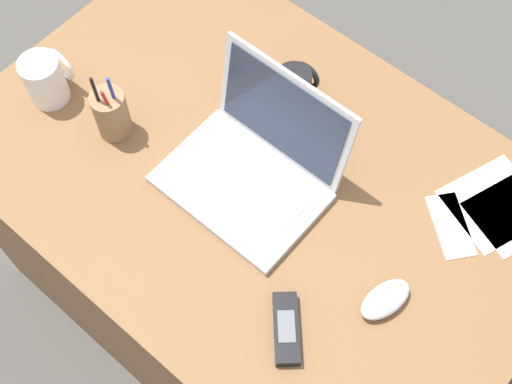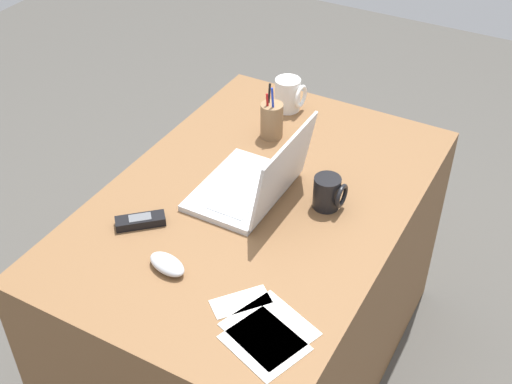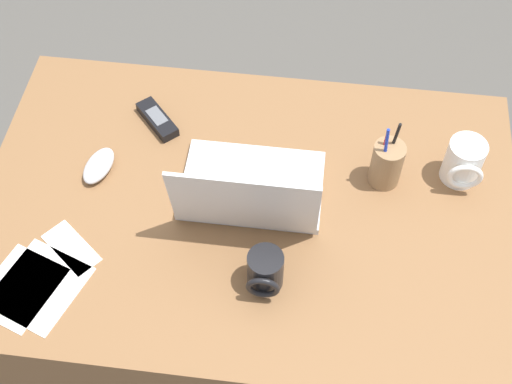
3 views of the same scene
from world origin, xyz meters
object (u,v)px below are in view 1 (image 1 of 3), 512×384
(laptop, at_px, (254,164))
(coffee_mug_tall, at_px, (294,88))
(coffee_mug_white, at_px, (46,79))
(computer_mouse, at_px, (385,299))
(pen_holder, at_px, (111,114))
(cordless_phone, at_px, (286,328))

(laptop, height_order, coffee_mug_tall, laptop)
(laptop, relative_size, coffee_mug_white, 2.86)
(computer_mouse, relative_size, pen_holder, 0.60)
(laptop, distance_m, coffee_mug_white, 0.48)
(coffee_mug_tall, distance_m, cordless_phone, 0.51)
(laptop, distance_m, pen_holder, 0.31)
(coffee_mug_white, bearing_deg, coffee_mug_tall, 38.56)
(coffee_mug_tall, relative_size, pen_holder, 0.52)
(cordless_phone, bearing_deg, computer_mouse, 56.79)
(laptop, bearing_deg, pen_holder, -160.67)
(coffee_mug_tall, xyz_separation_m, cordless_phone, (0.31, -0.40, -0.04))
(computer_mouse, bearing_deg, coffee_mug_white, -161.24)
(coffee_mug_white, height_order, pen_holder, pen_holder)
(coffee_mug_white, bearing_deg, computer_mouse, 5.65)
(laptop, distance_m, coffee_mug_tall, 0.20)
(laptop, distance_m, computer_mouse, 0.36)
(coffee_mug_tall, relative_size, cordless_phone, 0.75)
(coffee_mug_white, xyz_separation_m, cordless_phone, (0.72, -0.08, -0.04))
(coffee_mug_white, bearing_deg, laptop, 15.62)
(coffee_mug_white, distance_m, pen_holder, 0.17)
(cordless_phone, xyz_separation_m, pen_holder, (-0.55, 0.10, 0.05))
(coffee_mug_white, bearing_deg, cordless_phone, -6.15)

